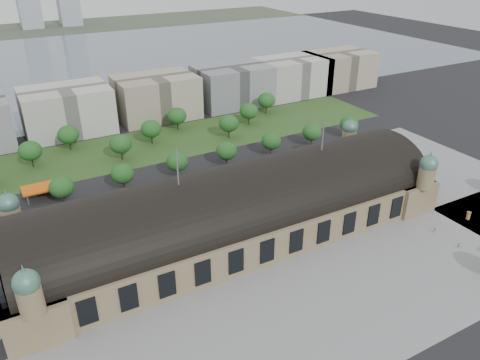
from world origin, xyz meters
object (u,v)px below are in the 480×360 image
parked_car_5 (80,243)px  bus_mid (230,192)px  parked_car_1 (78,244)px  pedestrian_0 (435,230)px  bus_east (279,178)px  pedestrian_1 (459,245)px  traffic_car_6 (358,149)px  advertising_column (468,216)px  bus_west (143,208)px  traffic_car_4 (233,194)px  parked_car_6 (164,218)px  traffic_car_5 (279,169)px  traffic_car_2 (34,231)px  traffic_car_3 (162,198)px  parked_car_3 (57,248)px  parked_car_2 (84,240)px  parked_car_4 (117,227)px  parked_car_0 (53,244)px  petrol_station (43,188)px

parked_car_5 → bus_mid: 60.93m
parked_car_1 → pedestrian_0: pedestrian_0 is taller
parked_car_5 → bus_east: 85.24m
pedestrian_0 → pedestrian_1: (-0.27, -10.36, -0.05)m
traffic_car_6 → advertising_column: bearing=-0.1°
bus_west → pedestrian_1: bearing=-128.4°
traffic_car_4 → parked_car_6: parked_car_6 is taller
traffic_car_4 → traffic_car_5: traffic_car_5 is taller
traffic_car_2 → parked_car_5: size_ratio=1.07×
traffic_car_3 → traffic_car_6: (102.42, -0.21, 0.04)m
parked_car_6 → advertising_column: (98.79, -54.64, 0.83)m
parked_car_3 → parked_car_6: parked_car_3 is taller
traffic_car_2 → pedestrian_0: pedestrian_0 is taller
traffic_car_5 → pedestrian_1: bearing=-167.4°
bus_west → parked_car_6: bearing=-149.7°
parked_car_2 → bus_west: bearing=74.9°
parked_car_2 → parked_car_3: parked_car_3 is taller
traffic_car_4 → bus_east: size_ratio=0.35×
traffic_car_4 → bus_west: bus_west is taller
parked_car_5 → advertising_column: size_ratio=1.63×
traffic_car_5 → parked_car_1: bearing=98.3°
traffic_car_4 → parked_car_1: traffic_car_4 is taller
parked_car_5 → pedestrian_0: pedestrian_0 is taller
parked_car_2 → parked_car_5: size_ratio=1.07×
parked_car_2 → bus_west: (24.33, 9.73, 0.76)m
parked_car_4 → traffic_car_6: bearing=57.8°
traffic_car_2 → advertising_column: size_ratio=1.75×
parked_car_0 → advertising_column: size_ratio=1.41×
traffic_car_3 → parked_car_4: size_ratio=0.95×
parked_car_2 → bus_west: bus_west is taller
petrol_station → traffic_car_5: petrol_station is taller
petrol_station → parked_car_4: petrol_station is taller
traffic_car_2 → parked_car_3: parked_car_3 is taller
bus_east → parked_car_6: bearing=100.8°
pedestrian_0 → traffic_car_6: bearing=83.3°
traffic_car_6 → bus_west: bus_west is taller
traffic_car_3 → parked_car_6: bearing=159.3°
traffic_car_2 → traffic_car_5: traffic_car_5 is taller
petrol_station → bus_west: petrol_station is taller
parked_car_5 → pedestrian_1: pedestrian_1 is taller
advertising_column → traffic_car_2: bearing=154.1°
traffic_car_5 → bus_west: (-65.31, -5.07, 0.79)m
parked_car_4 → traffic_car_2: bearing=-152.4°
traffic_car_6 → bus_mid: 77.82m
parked_car_5 → traffic_car_2: bearing=-178.1°
parked_car_6 → advertising_column: advertising_column is taller
parked_car_2 → traffic_car_5: bearing=62.5°
petrol_station → bus_east: bearing=-22.6°
pedestrian_0 → parked_car_6: bearing=160.1°
parked_car_6 → pedestrian_1: (80.56, -65.05, 0.12)m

